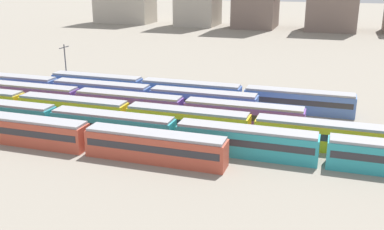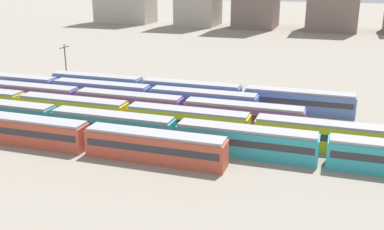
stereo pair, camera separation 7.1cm
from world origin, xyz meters
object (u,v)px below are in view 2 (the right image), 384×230
object	(u,v)px
train_track_2	(252,128)
catenary_pole_1	(66,63)
train_track_5	(191,92)
train_track_3	(129,104)
train_track_0	(26,130)
train_track_4	(102,93)
train_track_1	(176,133)

from	to	relation	value
train_track_2	catenary_pole_1	distance (m)	45.66
train_track_2	train_track_5	xyz separation A→B (m)	(-14.03, 15.60, -0.00)
train_track_3	catenary_pole_1	world-z (taller)	catenary_pole_1
train_track_0	train_track_2	xyz separation A→B (m)	(29.09, 10.40, 0.00)
catenary_pole_1	train_track_2	bearing A→B (deg)	-24.18
train_track_3	catenary_pole_1	size ratio (longest dim) A/B	6.44
train_track_0	train_track_4	xyz separation A→B (m)	(-0.01, 20.80, 0.00)
train_track_1	catenary_pole_1	size ratio (longest dim) A/B	8.62
train_track_1	train_track_4	bearing A→B (deg)	141.73
train_track_2	train_track_5	size ratio (longest dim) A/B	2.02
train_track_0	train_track_5	xyz separation A→B (m)	(15.06, 26.00, 0.00)
train_track_1	train_track_2	distance (m)	10.67
train_track_1	train_track_5	bearing A→B (deg)	102.76
train_track_5	catenary_pole_1	size ratio (longest dim) A/B	6.44
train_track_2	train_track_1	bearing A→B (deg)	-150.85
train_track_0	train_track_1	xyz separation A→B (m)	(19.77, 5.20, 0.00)
train_track_4	catenary_pole_1	size ratio (longest dim) A/B	6.44
train_track_3	catenary_pole_1	distance (m)	24.55
train_track_3	train_track_5	distance (m)	12.66
train_track_0	train_track_4	size ratio (longest dim) A/B	1.00
train_track_4	train_track_1	bearing A→B (deg)	-38.27
train_track_3	catenary_pole_1	xyz separation A→B (m)	(-20.32, 13.46, 2.96)
train_track_2	train_track_5	world-z (taller)	same
train_track_3	train_track_4	world-z (taller)	same
catenary_pole_1	train_track_4	bearing A→B (deg)	-33.54
train_track_1	train_track_5	world-z (taller)	same
train_track_4	train_track_5	xyz separation A→B (m)	(15.07, 5.20, 0.00)
train_track_0	train_track_2	distance (m)	30.89
train_track_1	train_track_3	bearing A→B (deg)	138.91
train_track_4	train_track_0	bearing A→B (deg)	-89.97
train_track_0	train_track_3	size ratio (longest dim) A/B	1.00
train_track_2	train_track_4	world-z (taller)	same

